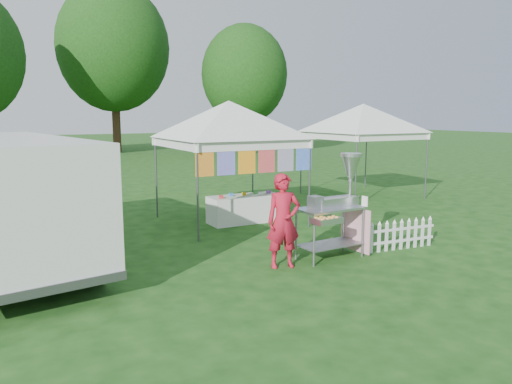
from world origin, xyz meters
TOP-DOWN VIEW (x-y plane):
  - ground at (0.00, 0.00)m, footprint 120.00×120.00m
  - canopy_main at (0.00, 3.49)m, footprint 4.24×4.24m
  - canopy_right at (5.50, 5.00)m, footprint 4.24×4.24m
  - tree_mid at (3.00, 28.00)m, footprint 7.60×7.60m
  - tree_right at (10.00, 22.00)m, footprint 5.60×5.60m
  - donut_cart at (0.48, -0.25)m, footprint 1.39×1.03m
  - vendor at (-0.78, -0.31)m, footprint 0.68×0.53m
  - picket_fence at (1.90, -0.46)m, footprint 1.62×0.17m
  - display_table at (0.31, 3.29)m, footprint 1.80×0.70m

SIDE VIEW (x-z plane):
  - ground at x=0.00m, z-range 0.00..0.00m
  - picket_fence at x=1.90m, z-range 0.01..0.57m
  - display_table at x=0.31m, z-range 0.00..0.68m
  - vendor at x=-0.78m, z-range 0.00..1.67m
  - donut_cart at x=0.48m, z-range 0.17..2.12m
  - canopy_main at x=0.00m, z-range 1.26..4.71m
  - canopy_right at x=5.50m, z-range 1.27..4.72m
  - tree_right at x=10.00m, z-range 0.97..9.39m
  - tree_mid at x=3.00m, z-range 1.38..12.90m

